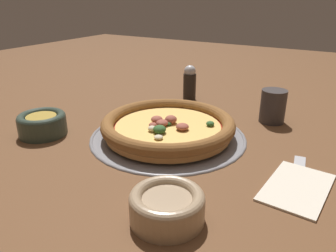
% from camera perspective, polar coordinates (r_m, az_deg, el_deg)
% --- Properties ---
extents(ground_plane, '(3.00, 3.00, 0.00)m').
position_cam_1_polar(ground_plane, '(0.79, 0.00, -1.93)').
color(ground_plane, brown).
extents(pizza_tray, '(0.37, 0.37, 0.01)m').
position_cam_1_polar(pizza_tray, '(0.79, 0.00, -1.73)').
color(pizza_tray, gray).
rests_on(pizza_tray, ground_plane).
extents(pizza, '(0.32, 0.32, 0.04)m').
position_cam_1_polar(pizza, '(0.78, -0.00, -0.00)').
color(pizza, '#BC7F42').
rests_on(pizza, pizza_tray).
extents(bowl_near, '(0.11, 0.11, 0.05)m').
position_cam_1_polar(bowl_near, '(0.85, -21.07, 0.46)').
color(bowl_near, '#334238').
rests_on(bowl_near, ground_plane).
extents(bowl_far, '(0.12, 0.12, 0.05)m').
position_cam_1_polar(bowl_far, '(0.51, -0.18, -13.64)').
color(bowl_far, '#9E8466').
rests_on(bowl_far, ground_plane).
extents(drinking_cup, '(0.07, 0.07, 0.09)m').
position_cam_1_polar(drinking_cup, '(0.91, 17.81, 3.30)').
color(drinking_cup, '#383333').
rests_on(drinking_cup, ground_plane).
extents(napkin, '(0.17, 0.11, 0.01)m').
position_cam_1_polar(napkin, '(0.63, 21.59, -9.74)').
color(napkin, beige).
rests_on(napkin, ground_plane).
extents(fork, '(0.18, 0.04, 0.00)m').
position_cam_1_polar(fork, '(0.68, 21.78, -7.68)').
color(fork, '#B7B7BC').
rests_on(fork, ground_plane).
extents(pepper_shaker, '(0.04, 0.04, 0.11)m').
position_cam_1_polar(pepper_shaker, '(1.05, 3.79, 7.53)').
color(pepper_shaker, black).
rests_on(pepper_shaker, ground_plane).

